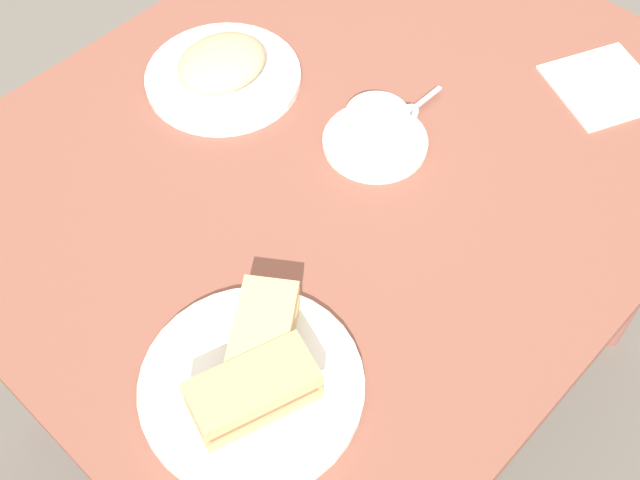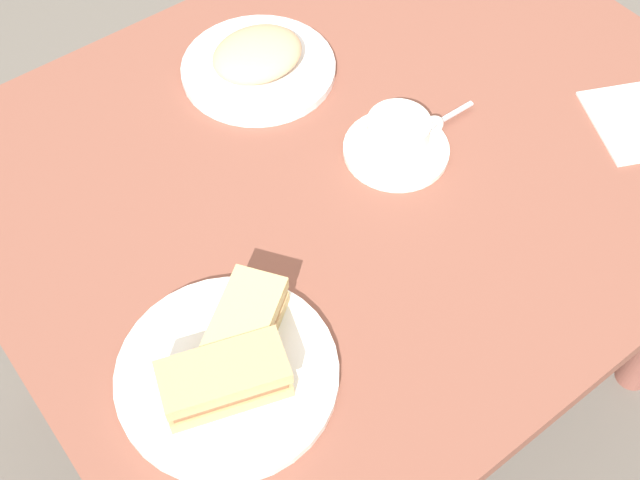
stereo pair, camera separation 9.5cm
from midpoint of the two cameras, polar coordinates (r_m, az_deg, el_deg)
The scene contains 10 objects.
ground_plane at distance 1.76m, azimuth 3.68°, elevation -9.46°, with size 6.00×6.00×0.00m, color #6B645B.
dining_table at distance 1.26m, azimuth 5.08°, elevation 2.51°, with size 1.09×0.89×0.71m.
sandwich_plate at distance 0.96m, azimuth -3.69°, elevation -9.59°, with size 0.26×0.26×0.01m, color white.
sandwich_front at distance 0.92m, azimuth -3.76°, elevation -9.93°, with size 0.16×0.11×0.05m.
sandwich_back at distance 0.95m, azimuth -2.44°, elevation -6.27°, with size 0.14×0.13×0.05m.
coffee_saucer at distance 1.17m, azimuth 7.72°, elevation 6.17°, with size 0.15×0.15×0.01m, color white.
coffee_cup at distance 1.15m, azimuth 7.96°, elevation 7.29°, with size 0.11×0.09×0.05m.
spoon at distance 1.21m, azimuth 10.61°, elevation 8.04°, with size 0.10×0.02×0.01m.
side_plate at distance 1.27m, azimuth -2.17°, elevation 11.85°, with size 0.24×0.24×0.01m, color white.
side_food_pile at distance 1.26m, azimuth -2.22°, elevation 12.82°, with size 0.14×0.12×0.04m, color #E3B082.
Camera 2 is at (0.52, 0.58, 1.58)m, focal length 45.51 mm.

